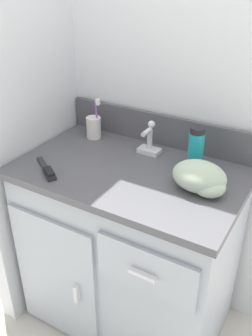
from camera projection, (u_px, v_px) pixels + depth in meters
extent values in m
plane|color=beige|center=(129.00, 313.00, 1.83)|extent=(6.00, 6.00, 0.00)
cube|color=silver|center=(169.00, 74.00, 1.53)|extent=(1.05, 0.08, 2.20)
cube|color=silver|center=(25.00, 76.00, 1.50)|extent=(0.08, 0.62, 2.20)
cube|color=#9EA8B2|center=(129.00, 252.00, 1.64)|extent=(0.84, 0.50, 0.78)
cube|color=#9EA8B2|center=(56.00, 280.00, 1.55)|extent=(0.41, 0.02, 0.62)
cube|color=#9EA8B2|center=(145.00, 271.00, 1.24)|extent=(0.37, 0.02, 0.19)
cube|color=silver|center=(76.00, 294.00, 1.49)|extent=(0.02, 0.02, 0.09)
cube|color=silver|center=(143.00, 275.00, 1.23)|extent=(0.10, 0.02, 0.01)
cube|color=#4C4C51|center=(130.00, 173.00, 1.44)|extent=(0.87, 0.54, 0.03)
ellipsoid|color=#46464B|center=(129.00, 191.00, 1.48)|extent=(0.33, 0.27, 0.19)
cylinder|color=silver|center=(129.00, 210.00, 1.53)|extent=(0.03, 0.03, 0.01)
cube|color=#4C4C51|center=(160.00, 129.00, 1.60)|extent=(0.87, 0.02, 0.14)
cube|color=silver|center=(149.00, 151.00, 1.55)|extent=(0.09, 0.06, 0.02)
cylinder|color=silver|center=(150.00, 139.00, 1.52)|extent=(0.02, 0.02, 0.08)
cylinder|color=silver|center=(147.00, 132.00, 1.48)|extent=(0.02, 0.06, 0.02)
sphere|color=silver|center=(152.00, 124.00, 1.50)|extent=(0.03, 0.03, 0.03)
cylinder|color=silver|center=(94.00, 127.00, 1.66)|extent=(0.06, 0.06, 0.10)
cylinder|color=purple|center=(97.00, 120.00, 1.64)|extent=(0.02, 0.01, 0.16)
cube|color=white|center=(98.00, 102.00, 1.60)|extent=(0.01, 0.02, 0.03)
cylinder|color=teal|center=(196.00, 151.00, 1.41)|extent=(0.06, 0.06, 0.14)
cylinder|color=black|center=(198.00, 130.00, 1.37)|extent=(0.06, 0.06, 0.02)
cube|color=#232328|center=(43.00, 164.00, 1.46)|extent=(0.10, 0.08, 0.01)
cube|color=#232328|center=(50.00, 175.00, 1.38)|extent=(0.08, 0.07, 0.02)
cube|color=black|center=(49.00, 171.00, 1.38)|extent=(0.07, 0.06, 0.01)
ellipsoid|color=#A8BCA3|center=(199.00, 176.00, 1.29)|extent=(0.19, 0.15, 0.11)
ellipsoid|color=#B0C6AB|center=(209.00, 186.00, 1.26)|extent=(0.11, 0.10, 0.07)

